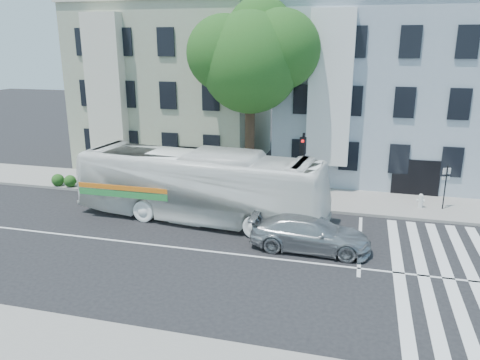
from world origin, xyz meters
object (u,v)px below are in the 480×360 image
(bus, at_px, (200,185))
(traffic_signal, at_px, (303,162))
(fire_hydrant, at_px, (421,200))
(sedan, at_px, (310,233))

(bus, distance_m, traffic_signal, 5.42)
(traffic_signal, bearing_deg, fire_hydrant, 36.74)
(sedan, xyz_separation_m, traffic_signal, (-0.99, 4.62, 1.95))
(bus, relative_size, fire_hydrant, 16.75)
(sedan, height_order, fire_hydrant, sedan)
(fire_hydrant, bearing_deg, bus, -158.94)
(bus, bearing_deg, traffic_signal, -57.29)
(traffic_signal, bearing_deg, bus, -132.74)
(bus, distance_m, sedan, 6.25)
(sedan, bearing_deg, bus, 70.02)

